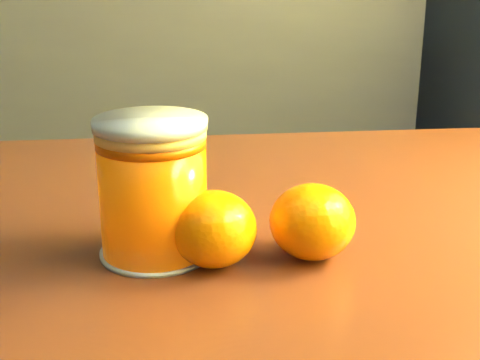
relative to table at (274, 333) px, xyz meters
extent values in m
cube|color=brown|center=(0.00, 0.00, 0.07)|extent=(1.02, 0.75, 0.04)
cylinder|color=#FF6605|center=(-0.10, -0.01, 0.14)|extent=(0.08, 0.08, 0.10)
cylinder|color=#FFC968|center=(-0.10, -0.01, 0.19)|extent=(0.08, 0.08, 0.01)
cylinder|color=silver|center=(-0.10, -0.01, 0.20)|extent=(0.09, 0.09, 0.01)
ellipsoid|color=orange|center=(0.02, -0.04, 0.12)|extent=(0.08, 0.08, 0.06)
ellipsoid|color=orange|center=(-0.06, -0.04, 0.12)|extent=(0.07, 0.07, 0.06)
camera|label=1|loc=(-0.12, -0.50, 0.32)|focal=50.00mm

